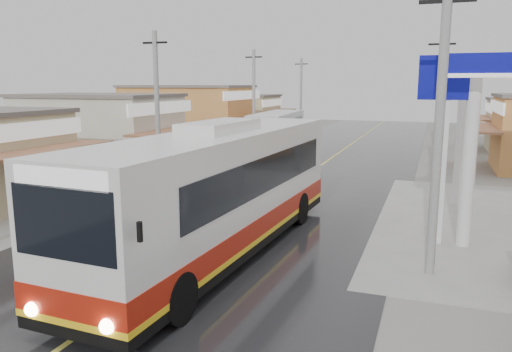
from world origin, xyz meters
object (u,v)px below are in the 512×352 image
at_px(second_bus, 277,131).
at_px(cyclist, 232,166).
at_px(tricycle_near, 178,157).
at_px(coach_bus, 222,191).

height_order(second_bus, cyclist, second_bus).
height_order(cyclist, tricycle_near, cyclist).
xyz_separation_m(cyclist, tricycle_near, (-3.31, -0.32, 0.42)).
relative_size(cyclist, tricycle_near, 0.75).
height_order(coach_bus, tricycle_near, coach_bus).
bearing_deg(second_bus, coach_bus, -80.38).
bearing_deg(tricycle_near, coach_bus, -74.76).
height_order(coach_bus, cyclist, coach_bus).
relative_size(coach_bus, cyclist, 6.79).
bearing_deg(tricycle_near, second_bus, 59.29).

